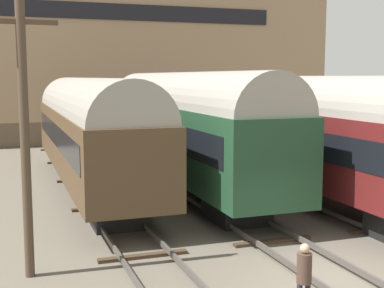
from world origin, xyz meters
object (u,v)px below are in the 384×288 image
Objects in this scene: train_car_maroon at (314,131)px; person_worker at (304,274)px; train_car_brown at (90,127)px; train_car_green at (184,123)px; utility_pole at (24,129)px.

person_worker is at bearing -122.84° from train_car_maroon.
train_car_brown is 4.26m from train_car_green.
train_car_green is (-4.14, 4.25, 0.09)m from train_car_maroon.
person_worker is (-5.99, -9.28, -1.96)m from train_car_maroon.
train_car_brown is 10.98× the size of person_worker.
utility_pole reaches higher than person_worker.
utility_pole is (-5.41, 4.45, 2.85)m from person_worker.
utility_pole is (-3.11, -10.07, 0.96)m from train_car_brown.
utility_pole is at bearing 140.53° from person_worker.
train_car_brown is at bearing 98.98° from person_worker.
train_car_maroon is at bearing 22.96° from utility_pole.
train_car_maroon reaches higher than train_car_brown.
person_worker is at bearing -97.78° from train_car_green.
utility_pole is at bearing -128.64° from train_car_green.
train_car_brown is (-8.29, 5.24, -0.06)m from train_car_maroon.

